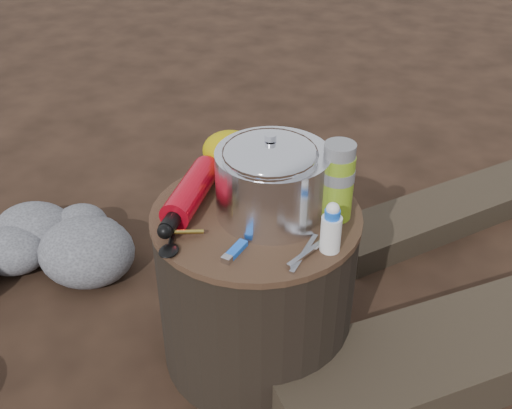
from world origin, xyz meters
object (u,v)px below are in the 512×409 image
(fuel_bottle, at_px, (191,192))
(thermos, at_px, (337,182))
(stump, at_px, (256,286))
(camping_pot, at_px, (270,180))
(travel_mug, at_px, (327,176))

(fuel_bottle, xyz_separation_m, thermos, (0.33, 0.07, 0.06))
(stump, height_order, camping_pot, camping_pot)
(camping_pot, height_order, fuel_bottle, camping_pot)
(travel_mug, bearing_deg, camping_pot, -124.41)
(travel_mug, bearing_deg, fuel_bottle, -152.37)
(stump, distance_m, thermos, 0.37)
(stump, height_order, fuel_bottle, fuel_bottle)
(thermos, distance_m, travel_mug, 0.10)
(fuel_bottle, distance_m, thermos, 0.35)
(thermos, xyz_separation_m, travel_mug, (-0.04, 0.08, -0.04))
(camping_pot, bearing_deg, fuel_bottle, -177.08)
(thermos, bearing_deg, camping_pot, -156.39)
(fuel_bottle, distance_m, travel_mug, 0.33)
(stump, relative_size, thermos, 2.65)
(stump, bearing_deg, fuel_bottle, -173.21)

